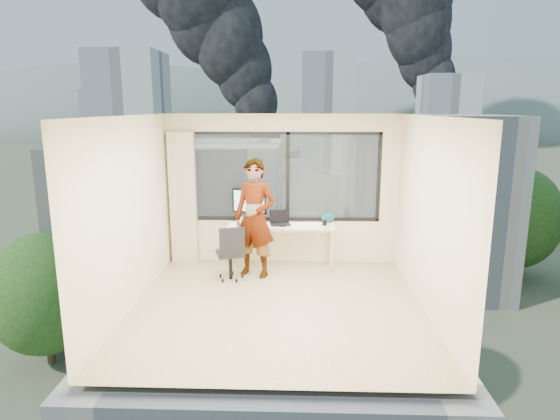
{
  "coord_description": "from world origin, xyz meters",
  "views": [
    {
      "loc": [
        0.25,
        -6.14,
        2.71
      ],
      "look_at": [
        0.0,
        1.0,
        1.15
      ],
      "focal_mm": 30.38,
      "sensor_mm": 36.0,
      "label": 1
    }
  ],
  "objects_px": {
    "chair": "(230,252)",
    "handbag": "(328,217)",
    "monitor": "(250,206)",
    "laptop": "(280,218)",
    "desk": "(281,246)",
    "person": "(255,218)",
    "game_console": "(247,219)"
  },
  "relations": [
    {
      "from": "person",
      "to": "laptop",
      "type": "xyz_separation_m",
      "value": [
        0.4,
        0.43,
        -0.1
      ]
    },
    {
      "from": "person",
      "to": "laptop",
      "type": "bearing_deg",
      "value": 68.37
    },
    {
      "from": "monitor",
      "to": "laptop",
      "type": "bearing_deg",
      "value": 11.9
    },
    {
      "from": "person",
      "to": "game_console",
      "type": "height_order",
      "value": "person"
    },
    {
      "from": "desk",
      "to": "monitor",
      "type": "height_order",
      "value": "monitor"
    },
    {
      "from": "laptop",
      "to": "monitor",
      "type": "bearing_deg",
      "value": 164.86
    },
    {
      "from": "desk",
      "to": "laptop",
      "type": "relative_size",
      "value": 5.12
    },
    {
      "from": "person",
      "to": "monitor",
      "type": "distance_m",
      "value": 0.5
    },
    {
      "from": "monitor",
      "to": "laptop",
      "type": "height_order",
      "value": "monitor"
    },
    {
      "from": "chair",
      "to": "handbag",
      "type": "xyz_separation_m",
      "value": [
        1.59,
        0.83,
        0.38
      ]
    },
    {
      "from": "desk",
      "to": "person",
      "type": "bearing_deg",
      "value": -134.24
    },
    {
      "from": "chair",
      "to": "monitor",
      "type": "xyz_separation_m",
      "value": [
        0.25,
        0.68,
        0.6
      ]
    },
    {
      "from": "desk",
      "to": "person",
      "type": "xyz_separation_m",
      "value": [
        -0.41,
        -0.43,
        0.58
      ]
    },
    {
      "from": "person",
      "to": "handbag",
      "type": "relative_size",
      "value": 8.2
    },
    {
      "from": "desk",
      "to": "handbag",
      "type": "relative_size",
      "value": 7.69
    },
    {
      "from": "laptop",
      "to": "chair",
      "type": "bearing_deg",
      "value": -151.27
    },
    {
      "from": "desk",
      "to": "monitor",
      "type": "bearing_deg",
      "value": 174.7
    },
    {
      "from": "chair",
      "to": "monitor",
      "type": "height_order",
      "value": "monitor"
    },
    {
      "from": "laptop",
      "to": "handbag",
      "type": "height_order",
      "value": "laptop"
    },
    {
      "from": "person",
      "to": "handbag",
      "type": "xyz_separation_m",
      "value": [
        1.21,
        0.62,
        -0.12
      ]
    },
    {
      "from": "person",
      "to": "chair",
      "type": "bearing_deg",
      "value": -131.09
    },
    {
      "from": "chair",
      "to": "monitor",
      "type": "relative_size",
      "value": 1.49
    },
    {
      "from": "person",
      "to": "monitor",
      "type": "relative_size",
      "value": 3.12
    },
    {
      "from": "laptop",
      "to": "handbag",
      "type": "bearing_deg",
      "value": 2.31
    },
    {
      "from": "monitor",
      "to": "handbag",
      "type": "distance_m",
      "value": 1.37
    },
    {
      "from": "laptop",
      "to": "desk",
      "type": "bearing_deg",
      "value": -38.66
    },
    {
      "from": "desk",
      "to": "laptop",
      "type": "distance_m",
      "value": 0.48
    },
    {
      "from": "desk",
      "to": "chair",
      "type": "height_order",
      "value": "chair"
    },
    {
      "from": "laptop",
      "to": "handbag",
      "type": "xyz_separation_m",
      "value": [
        0.82,
        0.19,
        -0.02
      ]
    },
    {
      "from": "person",
      "to": "game_console",
      "type": "distance_m",
      "value": 0.7
    },
    {
      "from": "person",
      "to": "game_console",
      "type": "bearing_deg",
      "value": 127.12
    },
    {
      "from": "chair",
      "to": "monitor",
      "type": "distance_m",
      "value": 0.94
    }
  ]
}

